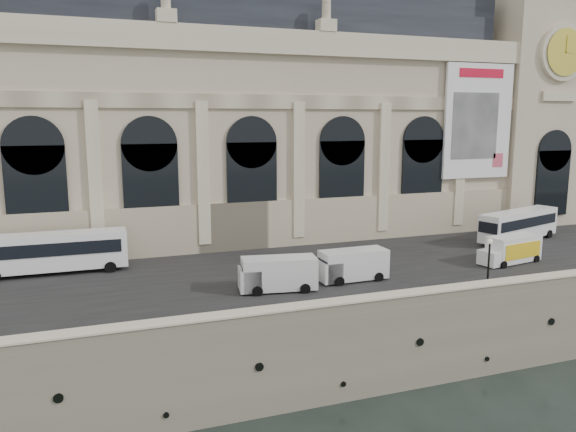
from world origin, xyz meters
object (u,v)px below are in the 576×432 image
(lamp_right, at_px, (489,265))
(box_truck, at_px, (511,250))
(van_c, at_px, (350,265))
(bus_left, at_px, (54,251))
(van_b, at_px, (274,274))
(bus_right, at_px, (519,224))

(lamp_right, bearing_deg, box_truck, 38.67)
(box_truck, relative_size, lamp_right, 1.62)
(van_c, distance_m, box_truck, 16.67)
(bus_left, relative_size, lamp_right, 2.96)
(van_c, height_order, lamp_right, lamp_right)
(van_b, relative_size, van_c, 1.07)
(box_truck, height_order, lamp_right, lamp_right)
(van_b, height_order, van_c, van_b)
(bus_right, relative_size, box_truck, 1.75)
(van_b, bearing_deg, box_truck, 1.49)
(van_b, bearing_deg, van_c, 4.51)
(lamp_right, bearing_deg, van_b, 161.16)
(bus_right, bearing_deg, van_b, -165.61)
(lamp_right, bearing_deg, bus_right, 41.72)
(bus_left, relative_size, bus_right, 1.04)
(bus_left, xyz_separation_m, box_truck, (39.83, -10.57, -0.70))
(bus_right, relative_size, van_c, 2.00)
(bus_right, bearing_deg, box_truck, -135.45)
(bus_right, distance_m, van_c, 25.21)
(box_truck, xyz_separation_m, lamp_right, (-7.54, -6.04, 0.75))
(bus_right, bearing_deg, lamp_right, -138.28)
(bus_left, bearing_deg, bus_right, -3.94)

